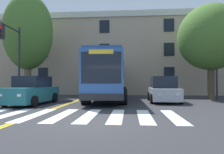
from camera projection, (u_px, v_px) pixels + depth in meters
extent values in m
plane|color=#303033|center=(88.00, 123.00, 7.62)|extent=(120.00, 120.00, 0.00)
cube|color=white|center=(10.00, 114.00, 9.60)|extent=(0.59, 3.92, 0.01)
cube|color=white|center=(36.00, 115.00, 9.51)|extent=(0.59, 3.92, 0.01)
cube|color=white|center=(62.00, 115.00, 9.41)|extent=(0.59, 3.92, 0.01)
cube|color=white|center=(89.00, 115.00, 9.32)|extent=(0.59, 3.92, 0.01)
cube|color=white|center=(117.00, 116.00, 9.22)|extent=(0.59, 3.92, 0.01)
cube|color=white|center=(145.00, 116.00, 9.13)|extent=(0.59, 3.92, 0.01)
cube|color=white|center=(173.00, 116.00, 9.03)|extent=(0.59, 3.92, 0.01)
cube|color=gold|center=(92.00, 95.00, 23.47)|extent=(0.12, 36.00, 0.01)
cube|color=gold|center=(94.00, 95.00, 23.45)|extent=(0.12, 36.00, 0.01)
cube|color=#2D5699|center=(108.00, 76.00, 16.96)|extent=(2.79, 10.59, 2.85)
cube|color=black|center=(124.00, 73.00, 16.90)|extent=(0.38, 9.66, 1.03)
cube|color=black|center=(92.00, 73.00, 17.03)|extent=(0.38, 9.66, 1.03)
cube|color=black|center=(101.00, 68.00, 11.70)|extent=(2.17, 0.10, 1.71)
cube|color=yellow|center=(101.00, 52.00, 11.72)|extent=(1.33, 0.08, 0.24)
cube|color=#232326|center=(101.00, 97.00, 11.64)|extent=(2.37, 0.19, 0.36)
cube|color=#294E89|center=(108.00, 57.00, 16.99)|extent=(2.63, 10.17, 0.16)
cylinder|color=black|center=(123.00, 97.00, 13.61)|extent=(0.60, 1.01, 0.99)
cylinder|color=black|center=(86.00, 97.00, 13.73)|extent=(0.60, 1.01, 0.99)
cylinder|color=black|center=(123.00, 92.00, 19.23)|extent=(0.60, 1.01, 0.99)
cylinder|color=black|center=(97.00, 92.00, 19.35)|extent=(0.60, 1.01, 0.99)
cube|color=#236B70|center=(32.00, 94.00, 13.91)|extent=(1.95, 4.85, 0.91)
cube|color=black|center=(33.00, 82.00, 14.07)|extent=(1.68, 2.36, 0.70)
cube|color=white|center=(19.00, 95.00, 11.45)|extent=(0.20, 0.05, 0.14)
cube|color=white|center=(0.00, 95.00, 11.58)|extent=(0.20, 0.05, 0.14)
cylinder|color=black|center=(34.00, 101.00, 12.31)|extent=(0.24, 0.67, 0.66)
cylinder|color=black|center=(4.00, 101.00, 12.54)|extent=(0.24, 0.67, 0.66)
cylinder|color=black|center=(55.00, 98.00, 15.26)|extent=(0.24, 0.67, 0.66)
cylinder|color=black|center=(30.00, 97.00, 15.49)|extent=(0.24, 0.67, 0.66)
cube|color=#B7BABF|center=(164.00, 94.00, 15.57)|extent=(1.88, 4.39, 0.80)
cube|color=black|center=(163.00, 82.00, 15.71)|extent=(1.67, 2.12, 0.84)
cube|color=white|center=(178.00, 94.00, 13.32)|extent=(0.20, 0.04, 0.14)
cube|color=white|center=(159.00, 94.00, 13.43)|extent=(0.20, 0.04, 0.14)
cylinder|color=black|center=(181.00, 99.00, 14.12)|extent=(0.23, 0.66, 0.66)
cylinder|color=black|center=(152.00, 99.00, 14.30)|extent=(0.23, 0.66, 0.66)
cylinder|color=black|center=(174.00, 96.00, 16.82)|extent=(0.23, 0.66, 0.66)
cylinder|color=black|center=(149.00, 96.00, 17.00)|extent=(0.23, 0.66, 0.66)
cylinder|color=#28282D|center=(217.00, 69.00, 17.20)|extent=(0.16, 0.16, 4.87)
cylinder|color=#28282D|center=(19.00, 63.00, 17.76)|extent=(0.16, 0.16, 5.90)
cylinder|color=#28282D|center=(11.00, 28.00, 16.33)|extent=(0.36, 2.98, 0.11)
cube|color=#28282D|center=(2.00, 32.00, 14.97)|extent=(0.36, 0.31, 1.00)
cylinder|color=red|center=(1.00, 27.00, 14.83)|extent=(0.22, 0.05, 0.22)
cylinder|color=black|center=(0.00, 31.00, 14.82)|extent=(0.22, 0.05, 0.22)
cylinder|color=black|center=(0.00, 36.00, 14.82)|extent=(0.22, 0.05, 0.22)
cylinder|color=brown|center=(211.00, 82.00, 17.93)|extent=(0.56, 0.56, 2.82)
ellipsoid|color=#4C752D|center=(211.00, 37.00, 18.01)|extent=(6.89, 7.13, 5.43)
cylinder|color=brown|center=(28.00, 80.00, 20.43)|extent=(0.64, 0.64, 3.12)
ellipsoid|color=#4C752D|center=(28.00, 32.00, 20.53)|extent=(5.89, 5.71, 7.17)
cube|color=tan|center=(108.00, 56.00, 27.32)|extent=(34.61, 7.05, 9.23)
cube|color=beige|center=(104.00, 14.00, 23.82)|extent=(34.61, 0.16, 0.60)
cube|color=black|center=(43.00, 74.00, 24.34)|extent=(1.10, 0.06, 1.40)
cube|color=black|center=(104.00, 74.00, 23.73)|extent=(1.10, 0.06, 1.40)
cube|color=black|center=(169.00, 74.00, 23.11)|extent=(1.10, 0.06, 1.40)
cube|color=black|center=(43.00, 51.00, 24.40)|extent=(1.10, 0.06, 1.40)
cube|color=black|center=(104.00, 50.00, 23.78)|extent=(1.10, 0.06, 1.40)
cube|color=black|center=(169.00, 49.00, 23.17)|extent=(1.10, 0.06, 1.40)
cube|color=black|center=(43.00, 28.00, 24.45)|extent=(1.10, 0.06, 1.40)
cube|color=black|center=(104.00, 27.00, 23.84)|extent=(1.10, 0.06, 1.40)
cube|color=black|center=(169.00, 25.00, 23.22)|extent=(1.10, 0.06, 1.40)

